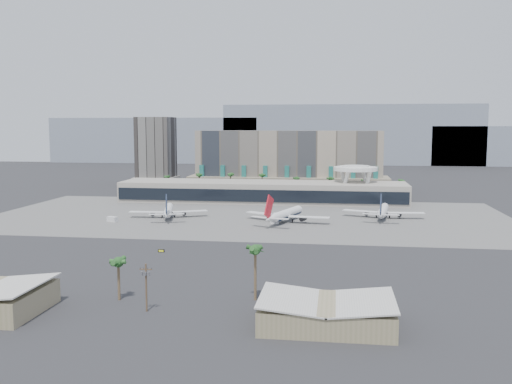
# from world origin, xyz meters

# --- Properties ---
(ground) EXTENTS (900.00, 900.00, 0.00)m
(ground) POSITION_xyz_m (0.00, 0.00, 0.00)
(ground) COLOR #232326
(ground) RESTS_ON ground
(apron_pad) EXTENTS (260.00, 130.00, 0.06)m
(apron_pad) POSITION_xyz_m (0.00, 55.00, 0.03)
(apron_pad) COLOR #5B5B59
(apron_pad) RESTS_ON ground
(mountain_ridge) EXTENTS (680.00, 60.00, 70.00)m
(mountain_ridge) POSITION_xyz_m (27.88, 470.00, 29.89)
(mountain_ridge) COLOR gray
(mountain_ridge) RESTS_ON ground
(hotel) EXTENTS (140.00, 30.00, 42.00)m
(hotel) POSITION_xyz_m (10.00, 174.41, 16.81)
(hotel) COLOR tan
(hotel) RESTS_ON ground
(office_tower) EXTENTS (30.00, 30.00, 52.00)m
(office_tower) POSITION_xyz_m (-95.00, 200.00, 22.94)
(office_tower) COLOR black
(office_tower) RESTS_ON ground
(terminal) EXTENTS (170.00, 32.50, 14.50)m
(terminal) POSITION_xyz_m (0.00, 109.84, 6.52)
(terminal) COLOR #B0A99B
(terminal) RESTS_ON ground
(saucer_structure) EXTENTS (26.00, 26.00, 21.89)m
(saucer_structure) POSITION_xyz_m (55.00, 116.00, 18.45)
(saucer_structure) COLOR white
(saucer_structure) RESTS_ON ground
(palm_row) EXTENTS (157.80, 2.80, 13.10)m
(palm_row) POSITION_xyz_m (7.00, 145.00, 10.50)
(palm_row) COLOR brown
(palm_row) RESTS_ON ground
(hangar_right) EXTENTS (30.55, 20.60, 6.89)m
(hangar_right) POSITION_xyz_m (42.00, -100.00, 2.95)
(hangar_right) COLOR #8A815C
(hangar_right) RESTS_ON ground
(utility_pole) EXTENTS (3.20, 0.85, 12.00)m
(utility_pole) POSITION_xyz_m (-2.00, -96.09, 7.14)
(utility_pole) COLOR #4C3826
(utility_pole) RESTS_ON ground
(airliner_left) EXTENTS (38.02, 39.47, 13.88)m
(airliner_left) POSITION_xyz_m (-38.68, 44.19, 3.50)
(airliner_left) COLOR white
(airliner_left) RESTS_ON ground
(airliner_centre) EXTENTS (41.15, 42.58, 15.21)m
(airliner_centre) POSITION_xyz_m (20.11, 38.90, 3.84)
(airliner_centre) COLOR white
(airliner_centre) RESTS_ON ground
(airliner_right) EXTENTS (39.86, 41.29, 14.30)m
(airliner_right) POSITION_xyz_m (66.80, 57.48, 3.61)
(airliner_right) COLOR white
(airliner_right) RESTS_ON ground
(service_vehicle_a) EXTENTS (5.59, 4.06, 2.47)m
(service_vehicle_a) POSITION_xyz_m (-61.48, 28.50, 1.23)
(service_vehicle_a) COLOR silver
(service_vehicle_a) RESTS_ON ground
(service_vehicle_b) EXTENTS (4.35, 3.16, 2.01)m
(service_vehicle_b) POSITION_xyz_m (15.52, 34.14, 1.00)
(service_vehicle_b) COLOR white
(service_vehicle_b) RESTS_ON ground
(taxiway_sign) EXTENTS (2.34, 0.48, 1.06)m
(taxiway_sign) POSITION_xyz_m (-18.51, -31.72, 0.52)
(taxiway_sign) COLOR black
(taxiway_sign) RESTS_ON ground
(near_palm_a) EXTENTS (6.00, 6.00, 11.56)m
(near_palm_a) POSITION_xyz_m (-12.14, -88.18, 8.74)
(near_palm_a) COLOR brown
(near_palm_a) RESTS_ON ground
(near_palm_b) EXTENTS (6.00, 6.00, 14.85)m
(near_palm_b) POSITION_xyz_m (23.17, -83.20, 11.95)
(near_palm_b) COLOR brown
(near_palm_b) RESTS_ON ground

